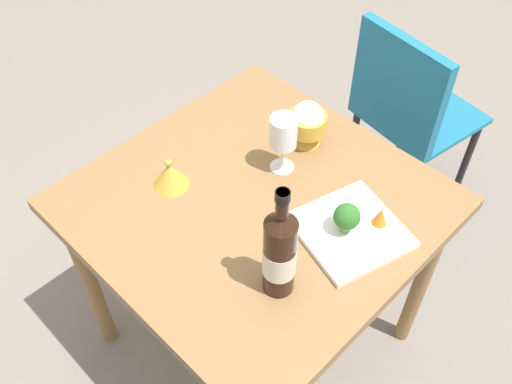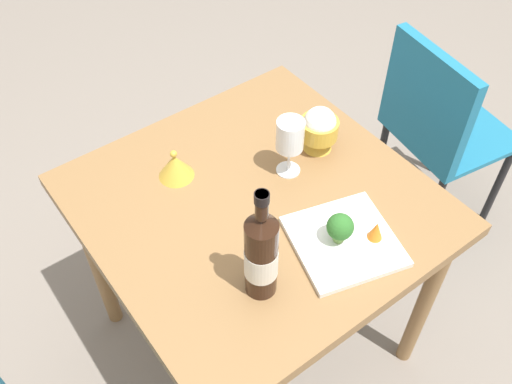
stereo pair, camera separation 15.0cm
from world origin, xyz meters
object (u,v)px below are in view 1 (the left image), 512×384
(rice_bowl, at_px, (307,123))
(serving_plate, at_px, (350,230))
(chair_near_window, at_px, (406,106))
(rice_bowl_lid, at_px, (170,175))
(wine_glass, at_px, (283,133))
(broccoli_floret, at_px, (347,217))
(wine_bottle, at_px, (280,253))
(carrot_garnish_left, at_px, (380,216))

(rice_bowl, height_order, serving_plate, rice_bowl)
(chair_near_window, height_order, rice_bowl_lid, chair_near_window)
(wine_glass, relative_size, rice_bowl_lid, 1.79)
(rice_bowl, distance_m, serving_plate, 0.36)
(chair_near_window, distance_m, serving_plate, 0.88)
(chair_near_window, distance_m, broccoli_floret, 0.90)
(wine_bottle, height_order, wine_glass, wine_bottle)
(serving_plate, bearing_deg, wine_bottle, -5.06)
(carrot_garnish_left, bearing_deg, wine_glass, -87.14)
(serving_plate, xyz_separation_m, broccoli_floret, (0.01, -0.01, 0.06))
(rice_bowl, relative_size, carrot_garnish_left, 2.61)
(wine_bottle, bearing_deg, carrot_garnish_left, 168.75)
(chair_near_window, bearing_deg, serving_plate, -59.16)
(serving_plate, bearing_deg, rice_bowl, -120.00)
(wine_bottle, bearing_deg, rice_bowl_lid, -94.22)
(chair_near_window, xyz_separation_m, wine_glass, (0.73, 0.03, 0.35))
(wine_bottle, distance_m, broccoli_floret, 0.24)
(wine_bottle, xyz_separation_m, rice_bowl, (-0.42, -0.28, -0.06))
(rice_bowl_lid, bearing_deg, chair_near_window, 172.12)
(wine_glass, height_order, rice_bowl_lid, wine_glass)
(wine_bottle, distance_m, rice_bowl_lid, 0.44)
(broccoli_floret, height_order, carrot_garnish_left, broccoli_floret)
(wine_bottle, bearing_deg, rice_bowl, -146.02)
(broccoli_floret, bearing_deg, rice_bowl, -122.63)
(chair_near_window, bearing_deg, rice_bowl, -80.16)
(wine_bottle, xyz_separation_m, broccoli_floret, (-0.23, 0.01, -0.06))
(wine_glass, height_order, broccoli_floret, wine_glass)
(chair_near_window, xyz_separation_m, wine_bottle, (1.03, 0.30, 0.35))
(wine_bottle, distance_m, wine_glass, 0.39)
(wine_glass, bearing_deg, wine_bottle, 41.67)
(rice_bowl_lid, relative_size, carrot_garnish_left, 1.84)
(serving_plate, xyz_separation_m, carrot_garnish_left, (-0.07, 0.04, 0.04))
(serving_plate, bearing_deg, broccoli_floret, -32.21)
(rice_bowl_lid, xyz_separation_m, carrot_garnish_left, (-0.28, 0.50, 0.01))
(wine_bottle, distance_m, serving_plate, 0.27)
(chair_near_window, xyz_separation_m, rice_bowl, (0.61, 0.01, 0.30))
(chair_near_window, height_order, rice_bowl, rice_bowl)
(rice_bowl_lid, distance_m, serving_plate, 0.50)
(chair_near_window, height_order, broccoli_floret, broccoli_floret)
(serving_plate, distance_m, carrot_garnish_left, 0.08)
(rice_bowl, xyz_separation_m, rice_bowl_lid, (0.39, -0.15, -0.04))
(wine_bottle, bearing_deg, broccoli_floret, 176.77)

